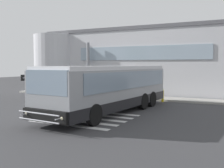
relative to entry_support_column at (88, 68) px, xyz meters
The scene contains 9 objects.
ground_plane 7.10m from the entry_support_column, 54.32° to the right, with size 80.00×90.00×0.02m, color #353538.
bay_paint_stripes 11.53m from the entry_support_column, 58.53° to the right, with size 4.40×3.96×0.01m.
terminal_building 6.97m from the entry_support_column, 62.48° to the left, with size 19.81×13.80×6.17m.
boarding_curb 4.61m from the entry_support_column, ahead, with size 22.01×2.00×0.15m, color #9E9B93.
entry_support_column is the anchor object (origin of this frame).
bus_main_foreground 9.80m from the entry_support_column, 50.68° to the right, with size 3.84×11.00×2.70m.
passenger_near_column 1.68m from the entry_support_column, 27.86° to the right, with size 0.41×0.49×1.68m.
passenger_by_doorway 2.50m from the entry_support_column, 34.99° to the right, with size 0.59×0.26×1.68m.
safety_bollard_yellow 8.11m from the entry_support_column, 13.25° to the right, with size 0.18×0.18×0.90m, color yellow.
Camera 1 is at (9.34, -15.97, 2.75)m, focal length 43.05 mm.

